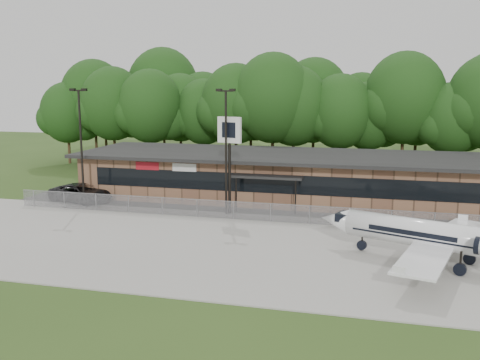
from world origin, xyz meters
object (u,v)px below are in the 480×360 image
(business_jet, at_px, (442,237))
(pole_sign, at_px, (229,140))
(suv, at_px, (81,193))
(terminal, at_px, (300,176))

(business_jet, xyz_separation_m, pole_sign, (-15.46, 9.37, 4.33))
(suv, bearing_deg, business_jet, -95.73)
(business_jet, bearing_deg, terminal, 143.78)
(business_jet, xyz_separation_m, suv, (-29.78, 10.41, -0.95))
(terminal, relative_size, pole_sign, 5.12)
(pole_sign, bearing_deg, terminal, 70.69)
(business_jet, relative_size, suv, 2.41)
(terminal, bearing_deg, business_jet, -57.13)
(terminal, relative_size, suv, 6.77)
(pole_sign, bearing_deg, business_jet, -16.70)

